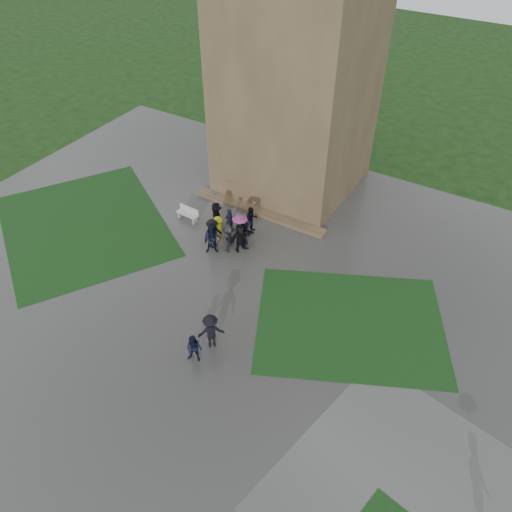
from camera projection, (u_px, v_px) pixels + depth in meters
The scene contains 10 objects.
ground at pixel (149, 322), 24.45m from camera, with size 120.00×120.00×0.00m, color black.
plaza at pixel (174, 297), 25.75m from camera, with size 34.00×34.00×0.02m, color #383836.
lawn_inset_left at pixel (84, 225), 30.34m from camera, with size 11.00×9.00×0.01m, color black.
lawn_inset_right at pixel (350, 323), 24.37m from camera, with size 9.00×7.00×0.01m, color black.
tower at pixel (299, 45), 28.30m from camera, with size 8.00×8.00×18.00m, color brown.
tower_plinth at pixel (259, 212), 31.24m from camera, with size 9.00×0.80×0.22m, color brown.
bench at pixel (188, 213), 30.54m from camera, with size 1.50×0.54×0.85m.
visitor_cluster at pixel (228, 227), 28.56m from camera, with size 3.55×3.69×2.60m.
pedestrian_mid at pixel (194, 349), 22.22m from camera, with size 0.75×0.43×1.54m, color black.
pedestrian_near at pixel (211, 331), 22.76m from camera, with size 1.23×0.64×1.91m, color black.
Camera 1 is at (12.93, -11.33, 18.46)m, focal length 35.00 mm.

